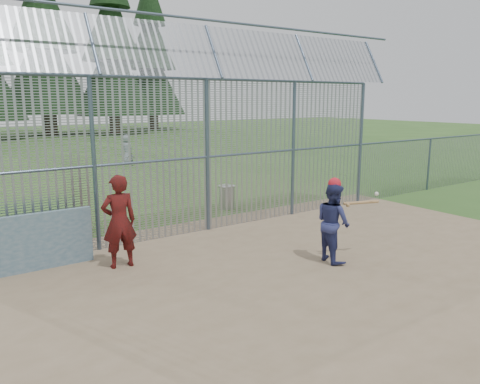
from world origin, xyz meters
TOP-DOWN VIEW (x-y plane):
  - ground at (0.00, 0.00)m, footprint 120.00×120.00m
  - dirt_infield at (0.00, -0.50)m, footprint 14.00×10.00m
  - dugout_wall at (-4.60, 2.90)m, footprint 2.50×0.12m
  - batter at (0.93, -0.19)m, footprint 0.80×0.94m
  - onlooker at (-3.00, 2.10)m, footprint 0.76×0.54m
  - bg_kid_standing at (3.18, 17.28)m, footprint 0.92×0.75m
  - bg_kid_seated at (2.92, 16.11)m, footprint 0.47×0.46m
  - batting_gear at (1.06, -0.22)m, footprint 1.25×0.56m
  - trash_can at (1.83, 5.36)m, footprint 0.56×0.56m
  - backstop_fence at (1.81, 3.43)m, footprint 20.09×0.81m
  - conifer_row at (1.93, 41.51)m, footprint 38.48×12.26m

SIDE VIEW (x-z plane):
  - ground at x=0.00m, z-range 0.00..0.00m
  - dirt_infield at x=0.00m, z-range 0.00..0.02m
  - trash_can at x=1.83m, z-range -0.03..0.79m
  - bg_kid_seated at x=2.92m, z-range 0.00..0.79m
  - dugout_wall at x=-4.60m, z-range 0.02..1.22m
  - bg_kid_standing at x=3.18m, z-range 0.00..1.61m
  - batter at x=0.93m, z-range 0.02..1.75m
  - onlooker at x=-3.00m, z-range 0.02..1.99m
  - batting_gear at x=1.06m, z-range 1.32..1.96m
  - backstop_fence at x=1.81m, z-range -0.29..5.01m
  - conifer_row at x=1.93m, z-range 0.73..20.93m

